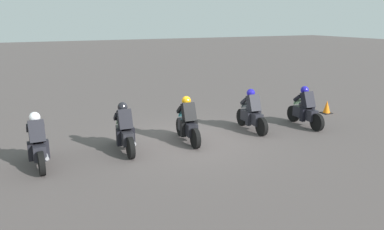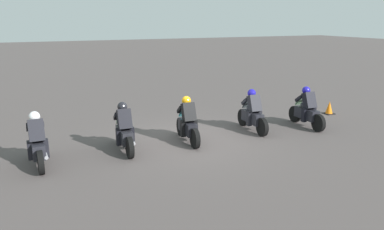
{
  "view_description": "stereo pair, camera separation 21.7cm",
  "coord_description": "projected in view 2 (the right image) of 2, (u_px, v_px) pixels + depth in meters",
  "views": [
    {
      "loc": [
        -11.01,
        5.16,
        3.97
      ],
      "look_at": [
        -0.11,
        -0.01,
        0.9
      ],
      "focal_mm": 35.85,
      "sensor_mm": 36.0,
      "label": 1
    },
    {
      "loc": [
        -11.1,
        4.96,
        3.97
      ],
      "look_at": [
        -0.11,
        -0.01,
        0.9
      ],
      "focal_mm": 35.85,
      "sensor_mm": 36.0,
      "label": 2
    }
  ],
  "objects": [
    {
      "name": "ground_plane",
      "position": [
        190.0,
        140.0,
        12.76
      ],
      "size": [
        120.0,
        120.0,
        0.0
      ],
      "primitive_type": "plane",
      "color": "#4F4745"
    },
    {
      "name": "rider_lane_a",
      "position": [
        307.0,
        110.0,
        14.24
      ],
      "size": [
        2.04,
        0.55,
        1.51
      ],
      "rotation": [
        0.0,
        0.0,
        -0.06
      ],
      "color": "black",
      "rests_on": "ground_plane"
    },
    {
      "name": "rider_lane_b",
      "position": [
        253.0,
        114.0,
        13.73
      ],
      "size": [
        2.04,
        0.55,
        1.51
      ],
      "rotation": [
        0.0,
        0.0,
        -0.07
      ],
      "color": "black",
      "rests_on": "ground_plane"
    },
    {
      "name": "rider_lane_c",
      "position": [
        188.0,
        123.0,
        12.49
      ],
      "size": [
        2.04,
        0.56,
        1.51
      ],
      "rotation": [
        0.0,
        0.0,
        -0.08
      ],
      "color": "black",
      "rests_on": "ground_plane"
    },
    {
      "name": "rider_lane_d",
      "position": [
        124.0,
        131.0,
        11.64
      ],
      "size": [
        2.04,
        0.55,
        1.51
      ],
      "rotation": [
        0.0,
        0.0,
        -0.05
      ],
      "color": "black",
      "rests_on": "ground_plane"
    },
    {
      "name": "rider_lane_e",
      "position": [
        37.0,
        144.0,
        10.48
      ],
      "size": [
        2.04,
        0.54,
        1.51
      ],
      "rotation": [
        0.0,
        0.0,
        0.02
      ],
      "color": "black",
      "rests_on": "ground_plane"
    },
    {
      "name": "traffic_cone",
      "position": [
        329.0,
        108.0,
        16.23
      ],
      "size": [
        0.4,
        0.4,
        0.55
      ],
      "color": "black",
      "rests_on": "ground_plane"
    }
  ]
}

